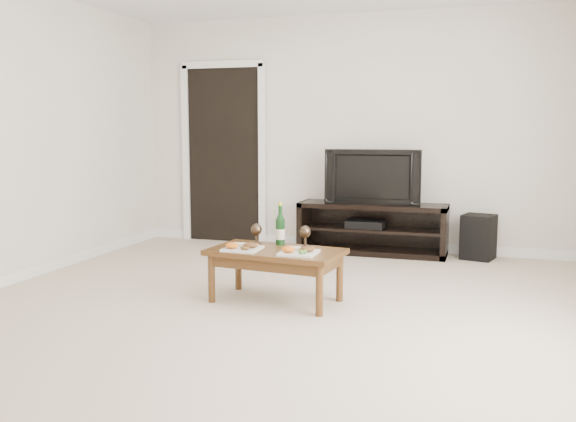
# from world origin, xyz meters

# --- Properties ---
(floor) EXTENTS (5.50, 5.50, 0.00)m
(floor) POSITION_xyz_m (0.00, 0.00, 0.00)
(floor) COLOR beige
(floor) RESTS_ON ground
(back_wall) EXTENTS (5.00, 0.04, 2.60)m
(back_wall) POSITION_xyz_m (0.00, 2.77, 1.30)
(back_wall) COLOR silver
(back_wall) RESTS_ON ground
(doorway) EXTENTS (0.90, 0.02, 2.05)m
(doorway) POSITION_xyz_m (-1.55, 2.73, 1.02)
(doorway) COLOR black
(doorway) RESTS_ON ground
(media_console) EXTENTS (1.59, 0.45, 0.55)m
(media_console) POSITION_xyz_m (0.29, 2.50, 0.28)
(media_console) COLOR black
(media_console) RESTS_ON ground
(television) EXTENTS (1.02, 0.23, 0.58)m
(television) POSITION_xyz_m (0.29, 2.50, 0.84)
(television) COLOR black
(television) RESTS_ON media_console
(av_receiver) EXTENTS (0.40, 0.30, 0.08)m
(av_receiver) POSITION_xyz_m (0.21, 2.48, 0.33)
(av_receiver) COLOR black
(av_receiver) RESTS_ON media_console
(subwoofer) EXTENTS (0.38, 0.38, 0.46)m
(subwoofer) POSITION_xyz_m (1.39, 2.55, 0.23)
(subwoofer) COLOR black
(subwoofer) RESTS_ON ground
(coffee_table) EXTENTS (1.09, 0.67, 0.42)m
(coffee_table) POSITION_xyz_m (-0.09, 0.35, 0.21)
(coffee_table) COLOR #523316
(coffee_table) RESTS_ON ground
(plate_left) EXTENTS (0.27, 0.27, 0.07)m
(plate_left) POSITION_xyz_m (-0.34, 0.26, 0.45)
(plate_left) COLOR white
(plate_left) RESTS_ON coffee_table
(plate_right) EXTENTS (0.27, 0.27, 0.07)m
(plate_right) POSITION_xyz_m (0.13, 0.24, 0.45)
(plate_right) COLOR white
(plate_right) RESTS_ON coffee_table
(wine_bottle) EXTENTS (0.07, 0.07, 0.35)m
(wine_bottle) POSITION_xyz_m (-0.13, 0.56, 0.59)
(wine_bottle) COLOR #0E3312
(wine_bottle) RESTS_ON coffee_table
(goblet_left) EXTENTS (0.09, 0.09, 0.17)m
(goblet_left) POSITION_xyz_m (-0.32, 0.53, 0.51)
(goblet_left) COLOR #3E3022
(goblet_left) RESTS_ON coffee_table
(goblet_right) EXTENTS (0.09, 0.09, 0.17)m
(goblet_right) POSITION_xyz_m (0.09, 0.54, 0.51)
(goblet_right) COLOR #3E3022
(goblet_right) RESTS_ON coffee_table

